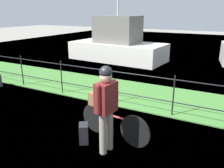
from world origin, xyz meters
TOP-DOWN VIEW (x-y plane):
  - ground_plane at (0.00, 0.00)m, footprint 60.00×60.00m
  - grass_strip at (0.00, 3.38)m, footprint 27.00×2.40m
  - harbor_water at (0.00, 10.71)m, footprint 30.00×30.00m
  - iron_fence at (-0.00, 2.33)m, footprint 18.04×0.04m
  - bicycle_main at (1.00, 0.63)m, footprint 1.68×0.30m
  - wooden_crate at (0.63, 0.68)m, footprint 0.42×0.32m
  - terrier_dog at (0.65, 0.68)m, footprint 0.32×0.18m
  - cyclist_person at (1.10, 0.16)m, footprint 0.31×0.54m
  - backpack_on_paving at (0.54, 0.21)m, footprint 0.31×0.33m
  - moored_boat_near at (-2.70, 8.01)m, footprint 5.19×2.60m

SIDE VIEW (x-z plane):
  - ground_plane at x=0.00m, z-range 0.00..0.00m
  - harbor_water at x=0.00m, z-range 0.00..0.00m
  - grass_strip at x=0.00m, z-range 0.00..0.03m
  - backpack_on_paving at x=0.54m, z-range 0.00..0.40m
  - bicycle_main at x=1.00m, z-range 0.02..0.69m
  - iron_fence at x=0.00m, z-range 0.09..1.17m
  - wooden_crate at x=0.63m, z-range 0.67..0.94m
  - moored_boat_near at x=-2.70m, z-range -1.13..2.80m
  - cyclist_person at x=1.10m, z-range 0.16..1.84m
  - terrier_dog at x=0.65m, z-range 0.93..1.11m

